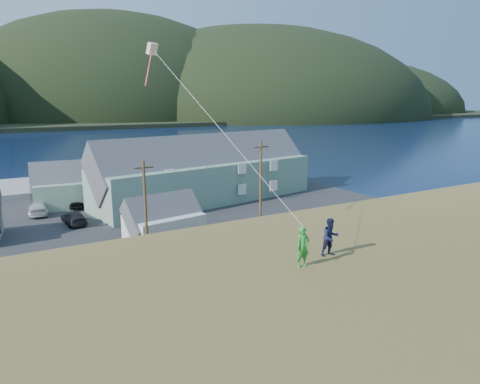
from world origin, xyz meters
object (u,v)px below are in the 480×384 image
lodge (207,170)px  kite_flyer_green (303,247)px  wharf (32,187)px  shed_palegreen_far (76,185)px  kite_flyer_navy (331,237)px  shed_white (164,220)px

lodge → kite_flyer_green: bearing=-119.6°
kite_flyer_green → lodge: bearing=70.6°
wharf → shed_palegreen_far: bearing=-72.7°
shed_palegreen_far → kite_flyer_green: size_ratio=6.79×
lodge → kite_flyer_navy: (-12.63, -39.21, 3.76)m
kite_flyer_navy → lodge: bearing=79.3°
lodge → shed_palegreen_far: 17.32m
wharf → shed_palegreen_far: shed_palegreen_far is taller
kite_flyer_green → shed_palegreen_far: bearing=92.8°
shed_white → kite_flyer_green: (-3.19, -25.67, 5.79)m
kite_flyer_green → kite_flyer_navy: 1.84m
wharf → lodge: lodge is taller
shed_white → kite_flyer_green: size_ratio=4.76×
kite_flyer_green → kite_flyer_navy: (1.80, 0.40, -0.01)m
wharf → shed_white: size_ratio=3.28×
shed_white → shed_palegreen_far: bearing=95.1°
kite_flyer_green → kite_flyer_navy: bearing=13.2°
wharf → kite_flyer_green: kite_flyer_green is taller
wharf → shed_white: 35.32m
shed_palegreen_far → kite_flyer_navy: bearing=-80.2°
shed_white → kite_flyer_navy: (-1.39, -25.27, 5.79)m
lodge → kite_flyer_green: lodge is taller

